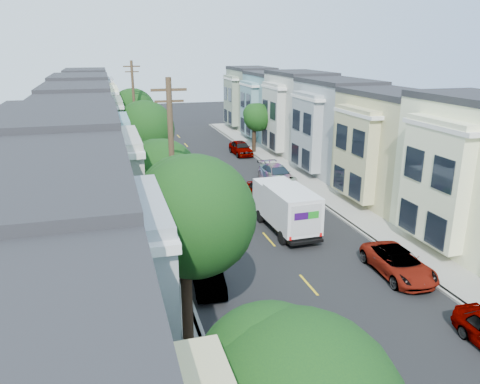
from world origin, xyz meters
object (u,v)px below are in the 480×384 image
at_px(tree_b, 192,217).
at_px(lead_sedan, 262,191).
at_px(utility_pole_far, 135,113).
at_px(parked_left_d, 172,199).
at_px(parked_right_b, 398,264).
at_px(tree_e, 132,111).
at_px(tree_c, 161,175).
at_px(fedex_truck, 286,206).
at_px(parked_left_c, 207,274).
at_px(parked_right_c, 277,174).
at_px(utility_pole_near, 173,186).
at_px(parked_right_d, 241,148).
at_px(tree_d, 144,130).
at_px(tree_far_r, 257,118).

distance_m(tree_b, lead_sedan, 19.16).
xyz_separation_m(utility_pole_far, parked_left_d, (1.40, -14.28, -4.50)).
relative_size(lead_sedan, parked_right_b, 0.86).
height_order(tree_e, utility_pole_far, utility_pole_far).
bearing_deg(parked_right_b, tree_c, 148.78).
relative_size(tree_b, parked_right_b, 1.59).
xyz_separation_m(fedex_truck, parked_left_d, (-6.43, 6.58, -1.00)).
height_order(parked_left_c, parked_right_b, parked_right_b).
distance_m(fedex_truck, parked_right_c, 11.21).
bearing_deg(utility_pole_near, parked_right_d, 67.58).
xyz_separation_m(tree_e, fedex_truck, (7.83, -24.64, -3.24)).
relative_size(tree_d, parked_right_b, 1.55).
relative_size(tree_c, lead_sedan, 1.54).
height_order(tree_c, lead_sedan, tree_c).
xyz_separation_m(tree_far_r, parked_right_b, (-1.99, -30.04, -3.24)).
xyz_separation_m(fedex_truck, parked_left_c, (-6.43, -5.87, -0.98)).
relative_size(tree_far_r, lead_sedan, 1.32).
distance_m(tree_d, tree_far_r, 18.01).
bearing_deg(parked_left_d, parked_right_b, -59.17).
xyz_separation_m(parked_right_c, parked_right_d, (0.00, 11.35, 0.01)).
xyz_separation_m(tree_e, lead_sedan, (8.41, -18.11, -4.22)).
bearing_deg(parked_left_d, lead_sedan, -4.50).
xyz_separation_m(tree_b, fedex_truck, (7.83, 10.04, -3.68)).
xyz_separation_m(tree_b, tree_e, (0.00, 34.68, -0.44)).
bearing_deg(parked_right_c, tree_e, 126.34).
bearing_deg(tree_d, fedex_truck, -53.05).
bearing_deg(parked_right_d, parked_right_c, -91.18).
distance_m(utility_pole_near, utility_pole_far, 26.00).
relative_size(fedex_truck, parked_right_b, 1.27).
distance_m(tree_d, utility_pole_near, 15.55).
height_order(parked_right_b, parked_right_c, parked_right_c).
height_order(tree_far_r, lead_sedan, tree_far_r).
bearing_deg(tree_d, parked_right_d, 46.00).
relative_size(tree_b, tree_far_r, 1.40).
relative_size(tree_c, parked_right_d, 1.37).
height_order(tree_c, parked_left_d, tree_c).
bearing_deg(tree_far_r, tree_c, -120.32).
relative_size(tree_b, lead_sedan, 1.85).
height_order(parked_right_c, parked_right_d, parked_right_d).
xyz_separation_m(utility_pole_far, parked_right_b, (11.20, -28.31, -4.48)).
height_order(tree_d, utility_pole_far, utility_pole_far).
distance_m(tree_b, tree_d, 20.45).
relative_size(utility_pole_far, parked_right_c, 2.00).
bearing_deg(tree_far_r, parked_right_c, -99.48).
bearing_deg(tree_c, tree_far_r, 59.68).
height_order(tree_far_r, parked_right_b, tree_far_r).
bearing_deg(tree_d, utility_pole_near, -89.99).
xyz_separation_m(lead_sedan, parked_left_c, (-7.01, -12.40, -0.01)).
bearing_deg(utility_pole_far, lead_sedan, -59.59).
bearing_deg(utility_pole_far, tree_d, -90.01).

